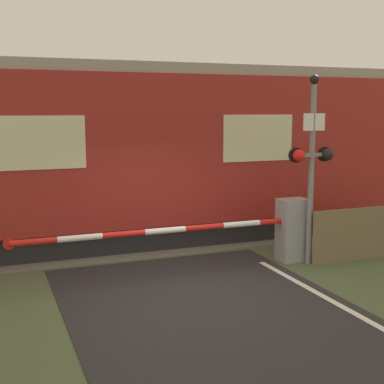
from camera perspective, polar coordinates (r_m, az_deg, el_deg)
The scene contains 6 objects.
ground_plane at distance 9.43m, azimuth -0.33°, elevation -10.44°, with size 80.00×80.00×0.00m, color #475638.
track_bed at distance 12.88m, azimuth -6.36°, elevation -5.09°, with size 36.00×3.20×0.13m.
train at distance 13.44m, azimuth 4.20°, elevation 4.45°, with size 17.23×2.82×4.09m.
crossing_barrier at distance 11.00m, azimuth 8.66°, elevation -4.02°, with size 5.94×0.44×1.29m.
signal_post at distance 10.83m, azimuth 12.68°, elevation 3.47°, with size 0.97×0.26×3.77m.
roadside_fence at distance 11.77m, azimuth 18.22°, elevation -4.19°, with size 2.66×0.06×1.10m.
Camera 1 is at (-3.17, -8.32, 3.11)m, focal length 50.00 mm.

